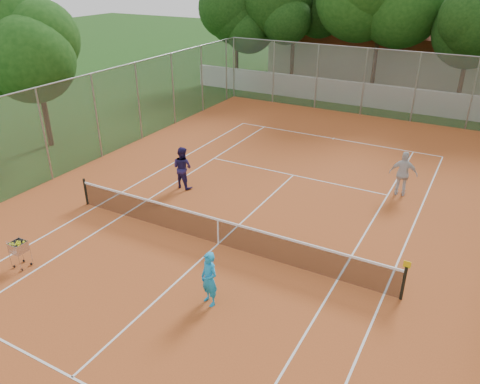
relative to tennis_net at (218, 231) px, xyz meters
The scene contains 12 objects.
ground 0.51m from the tennis_net, ahead, with size 120.00×120.00×0.00m, color #173B10.
court_pad 0.50m from the tennis_net, ahead, with size 18.00×34.00×0.02m, color #B15222.
court_lines 0.49m from the tennis_net, ahead, with size 10.98×23.78×0.01m, color white.
tennis_net is the anchor object (origin of this frame).
perimeter_fence 1.49m from the tennis_net, ahead, with size 18.00×34.00×4.00m, color slate.
boundary_wall 19.00m from the tennis_net, 90.00° to the left, with size 26.00×0.30×1.50m, color silver.
clubhouse 29.12m from the tennis_net, 93.95° to the left, with size 16.40×9.00×4.40m, color beige.
tropical_trees 22.45m from the tennis_net, 90.00° to the left, with size 29.00×19.00×10.00m, color black.
player_near 3.04m from the tennis_net, 63.24° to the right, with size 0.59×0.38×1.61m, color #1A9ADF.
player_far_left 4.72m from the tennis_net, 139.19° to the left, with size 0.86×0.67×1.77m, color #221A4F.
player_far_right 8.09m from the tennis_net, 55.89° to the left, with size 1.08×0.45×1.85m, color silver.
ball_hopper 6.12m from the tennis_net, 138.94° to the right, with size 0.46×0.46×0.96m, color #B2B1B8.
Camera 1 is at (7.00, -11.26, 8.43)m, focal length 35.00 mm.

